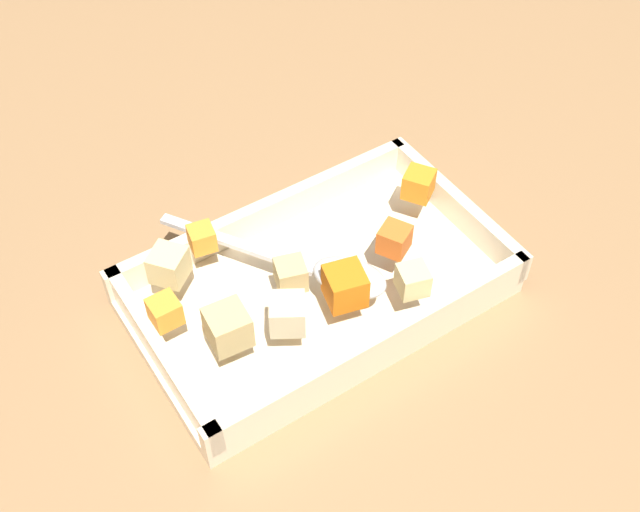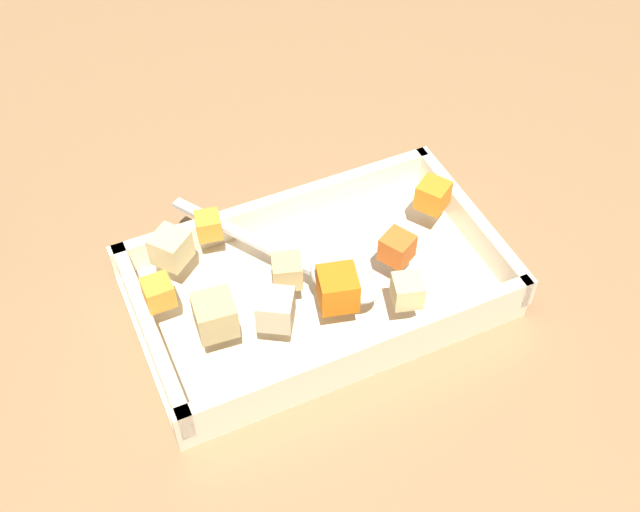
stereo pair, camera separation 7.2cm
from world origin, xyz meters
The scene contains 13 objects.
ground_plane centered at (0.00, 0.00, 0.00)m, with size 4.00×4.00×0.00m, color #936D47.
baking_dish centered at (0.00, 0.01, 0.01)m, with size 0.33×0.20×0.05m.
carrot_chunk_near_spoon centered at (0.07, -0.01, 0.06)m, with size 0.03×0.03×0.03m, color orange.
carrot_chunk_near_left centered at (0.13, 0.04, 0.06)m, with size 0.03×0.03×0.03m, color orange.
carrot_chunk_center centered at (0.00, -0.03, 0.06)m, with size 0.03×0.03×0.03m, color orange.
carrot_chunk_mid_left centered at (-0.14, 0.03, 0.06)m, with size 0.02×0.02×0.02m, color orange.
carrot_chunk_under_handle centered at (-0.07, 0.09, 0.06)m, with size 0.02×0.02×0.02m, color orange.
potato_chunk_corner_ne centered at (-0.11, 0.08, 0.06)m, with size 0.03×0.03×0.03m, color #E0CC89.
potato_chunk_corner_nw centered at (-0.06, -0.03, 0.06)m, with size 0.03×0.03×0.03m, color beige.
potato_chunk_mid_right centered at (-0.03, 0.01, 0.06)m, with size 0.03×0.03×0.03m, color tan.
potato_chunk_rim_edge centered at (0.05, -0.05, 0.06)m, with size 0.03×0.03×0.03m, color #E0CC89.
potato_chunk_back_center centered at (-0.10, -0.01, 0.06)m, with size 0.03×0.03×0.03m, color tan.
serving_spoon centered at (0.00, -0.01, 0.06)m, with size 0.14×0.20×0.02m.
Camera 1 is at (-0.26, -0.38, 0.59)m, focal length 45.08 mm.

